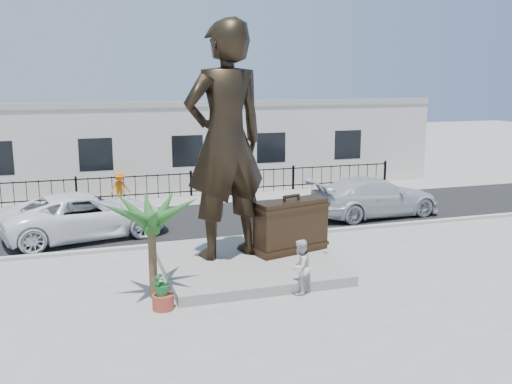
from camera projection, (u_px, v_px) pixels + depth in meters
The scene contains 16 objects.
ground at pixel (277, 281), 16.76m from camera, with size 100.00×100.00×0.00m, color #9E9991.
street at pixel (213, 218), 24.23m from camera, with size 40.00×7.00×0.01m, color black.
curb at pixel (235, 239), 20.95m from camera, with size 40.00×0.25×0.12m, color #A5A399.
far_sidewalk at pixel (194, 199), 27.97m from camera, with size 40.00×2.50×0.02m, color #9E9991.
plinth at pixel (246, 263), 17.98m from camera, with size 5.20×5.20×0.30m, color gray.
fence at pixel (191, 184), 28.60m from camera, with size 22.00×0.10×1.20m, color black.
building at pixel (176, 143), 32.20m from camera, with size 28.00×7.00×4.40m, color silver.
statue at pixel (225, 141), 17.51m from camera, with size 2.67×1.75×7.33m, color black.
suitcase at pixel (291, 226), 18.46m from camera, with size 2.44×0.78×1.72m, color #312214.
tourist at pixel (300, 267), 15.66m from camera, with size 0.75×0.59×1.55m, color silver.
car_white at pixel (86, 215), 21.20m from camera, with size 2.79×6.04×1.68m, color white.
car_silver at pixel (375, 197), 24.49m from camera, with size 2.33×5.73×1.66m, color silver.
worker at pixel (120, 188), 26.83m from camera, with size 0.97×0.56×1.50m, color #D6640B.
palm_tree at pixel (154, 297), 15.57m from camera, with size 1.80×1.80×3.20m, color #1F4D1C, non-canonical shape.
planter at pixel (163, 302), 14.73m from camera, with size 0.56×0.56×0.40m, color #983B28.
shrub at pixel (162, 282), 14.62m from camera, with size 0.60×0.52×0.67m, color #247131.
Camera 1 is at (-5.39, -14.97, 5.92)m, focal length 40.00 mm.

